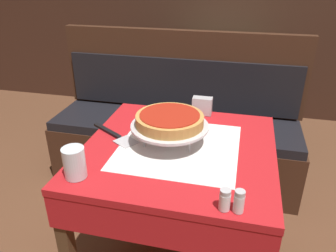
% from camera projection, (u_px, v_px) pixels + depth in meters
% --- Properties ---
extents(dining_table_front, '(0.81, 0.81, 0.72)m').
position_uv_depth(dining_table_front, '(179.00, 167.00, 1.44)').
color(dining_table_front, red).
rests_on(dining_table_front, ground_plane).
extents(dining_table_rear, '(0.78, 0.78, 0.72)m').
position_uv_depth(dining_table_rear, '(216.00, 69.00, 2.85)').
color(dining_table_rear, '#1E6B33').
rests_on(dining_table_rear, ground_plane).
extents(booth_bench, '(1.71, 0.50, 1.02)m').
position_uv_depth(booth_bench, '(175.00, 137.00, 2.35)').
color(booth_bench, '#3D2316').
rests_on(booth_bench, ground_plane).
extents(pizza_pan_stand, '(0.33, 0.33, 0.09)m').
position_uv_depth(pizza_pan_stand, '(170.00, 127.00, 1.39)').
color(pizza_pan_stand, '#ADADB2').
rests_on(pizza_pan_stand, dining_table_front).
extents(deep_dish_pizza, '(0.29, 0.29, 0.05)m').
position_uv_depth(deep_dish_pizza, '(170.00, 120.00, 1.37)').
color(deep_dish_pizza, '#C68E47').
rests_on(deep_dish_pizza, pizza_pan_stand).
extents(pizza_server, '(0.27, 0.19, 0.01)m').
position_uv_depth(pizza_server, '(114.00, 135.00, 1.48)').
color(pizza_server, '#BCBCC1').
rests_on(pizza_server, dining_table_front).
extents(water_glass_near, '(0.08, 0.08, 0.12)m').
position_uv_depth(water_glass_near, '(74.00, 163.00, 1.17)').
color(water_glass_near, silver).
rests_on(water_glass_near, dining_table_front).
extents(salt_shaker, '(0.04, 0.04, 0.07)m').
position_uv_depth(salt_shaker, '(225.00, 200.00, 1.02)').
color(salt_shaker, silver).
rests_on(salt_shaker, dining_table_front).
extents(pepper_shaker, '(0.03, 0.03, 0.08)m').
position_uv_depth(pepper_shaker, '(239.00, 201.00, 1.01)').
color(pepper_shaker, silver).
rests_on(pepper_shaker, dining_table_front).
extents(napkin_holder, '(0.10, 0.05, 0.09)m').
position_uv_depth(napkin_holder, '(202.00, 106.00, 1.68)').
color(napkin_holder, '#B2B2B7').
rests_on(napkin_holder, dining_table_front).
extents(condiment_caddy, '(0.11, 0.11, 0.18)m').
position_uv_depth(condiment_caddy, '(217.00, 51.00, 2.72)').
color(condiment_caddy, black).
rests_on(condiment_caddy, dining_table_rear).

